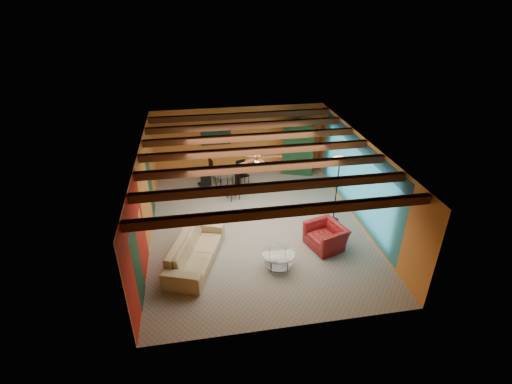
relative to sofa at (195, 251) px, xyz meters
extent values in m
cube|color=gray|center=(1.93, 1.37, -0.37)|extent=(6.50, 8.00, 0.01)
cube|color=silver|center=(1.93, 1.37, 2.33)|extent=(6.50, 8.00, 0.01)
cube|color=#B36829|center=(1.93, 5.37, 0.98)|extent=(6.50, 0.02, 2.70)
cube|color=maroon|center=(-1.32, 1.37, 0.98)|extent=(0.02, 8.00, 2.70)
cube|color=teal|center=(5.18, 1.37, 0.98)|extent=(0.02, 8.00, 2.70)
imported|color=tan|center=(0.00, 0.00, 0.00)|extent=(1.79, 2.73, 0.74)
imported|color=maroon|center=(3.71, 0.08, -0.03)|extent=(1.21, 1.30, 0.69)
cube|color=brown|center=(4.13, 5.07, 0.63)|extent=(1.26, 0.89, 2.00)
cube|color=black|center=(1.03, 5.33, 1.28)|extent=(1.05, 0.03, 0.65)
imported|color=#26661E|center=(4.13, 5.07, 1.87)|extent=(0.56, 0.53, 0.50)
imported|color=orange|center=(1.16, 4.02, 0.70)|extent=(0.23, 0.23, 0.19)
camera|label=1|loc=(0.24, -8.32, 6.26)|focal=26.48mm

